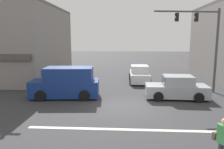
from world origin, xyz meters
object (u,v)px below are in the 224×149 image
at_px(sedan_parked_curbside, 176,88).
at_px(pedestrian_foreground_with_bag, 223,141).
at_px(traffic_light_mast, 205,37).
at_px(van_waiting_far, 66,83).
at_px(sedan_approaching_near, 139,75).
at_px(utility_pole_near_left, 32,35).

xyz_separation_m(sedan_parked_curbside, pedestrian_foreground_with_bag, (-0.49, -8.25, 0.24)).
relative_size(sedan_parked_curbside, pedestrian_foreground_with_bag, 2.49).
distance_m(traffic_light_mast, van_waiting_far, 10.51).
bearing_deg(traffic_light_mast, pedestrian_foreground_with_bag, -105.30).
distance_m(sedan_parked_curbside, sedan_approaching_near, 6.06).
height_order(utility_pole_near_left, sedan_parked_curbside, utility_pole_near_left).
bearing_deg(sedan_parked_curbside, pedestrian_foreground_with_bag, -93.37).
xyz_separation_m(traffic_light_mast, sedan_approaching_near, (-4.44, 3.79, -3.46)).
xyz_separation_m(utility_pole_near_left, van_waiting_far, (3.37, -2.73, -3.32)).
bearing_deg(sedan_parked_curbside, van_waiting_far, -178.48).
height_order(traffic_light_mast, sedan_parked_curbside, traffic_light_mast).
xyz_separation_m(sedan_parked_curbside, van_waiting_far, (-7.52, -0.20, 0.29)).
bearing_deg(pedestrian_foreground_with_bag, utility_pole_near_left, 134.00).
distance_m(utility_pole_near_left, sedan_parked_curbside, 11.76).
relative_size(utility_pole_near_left, van_waiting_far, 1.77).
distance_m(utility_pole_near_left, sedan_approaching_near, 9.97).
relative_size(sedan_parked_curbside, sedan_approaching_near, 1.01).
distance_m(sedan_approaching_near, pedestrian_foreground_with_bag, 14.01).
height_order(utility_pole_near_left, traffic_light_mast, utility_pole_near_left).
bearing_deg(traffic_light_mast, van_waiting_far, -168.06).
height_order(sedan_parked_curbside, sedan_approaching_near, same).
relative_size(traffic_light_mast, pedestrian_foreground_with_bag, 3.71).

